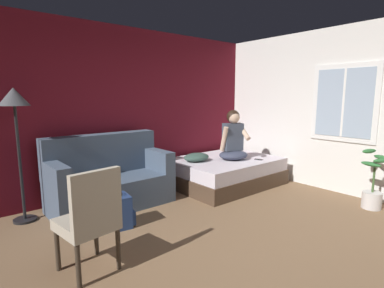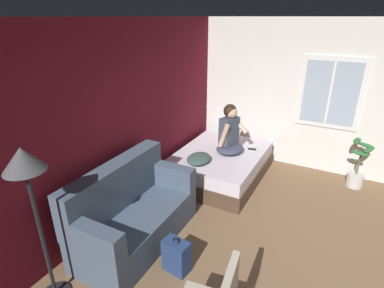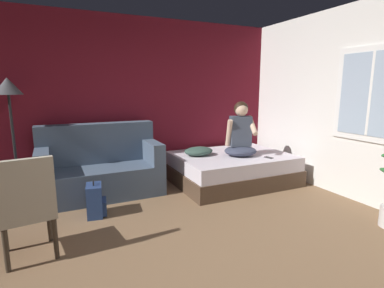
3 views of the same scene
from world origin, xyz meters
name	(u,v)px [view 3 (image 3 of 3)]	position (x,y,z in m)	size (l,w,h in m)	color
ground_plane	(172,272)	(0.00, 0.00, 0.00)	(40.00, 40.00, 0.00)	brown
wall_back_accent	(108,101)	(0.00, 2.83, 1.35)	(10.90, 0.16, 2.70)	maroon
bed	(232,168)	(1.82, 1.93, 0.24)	(1.89, 1.44, 0.48)	#4C3828
couch	(101,168)	(-0.25, 2.26, 0.39)	(1.71, 0.84, 1.04)	#47566B
side_chair	(27,204)	(-1.11, 0.75, 0.53)	(0.52, 0.52, 0.98)	#382D23
person_seated	(241,134)	(1.88, 1.80, 0.84)	(0.63, 0.58, 0.88)	#383D51
backpack	(95,201)	(-0.44, 1.49, 0.19)	(0.27, 0.32, 0.46)	navy
throw_pillow	(199,151)	(1.28, 2.09, 0.55)	(0.48, 0.36, 0.14)	#385147
cell_phone	(269,157)	(2.21, 1.48, 0.48)	(0.07, 0.14, 0.01)	black
floor_lamp	(9,98)	(-1.34, 2.44, 1.43)	(0.36, 0.36, 1.70)	black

